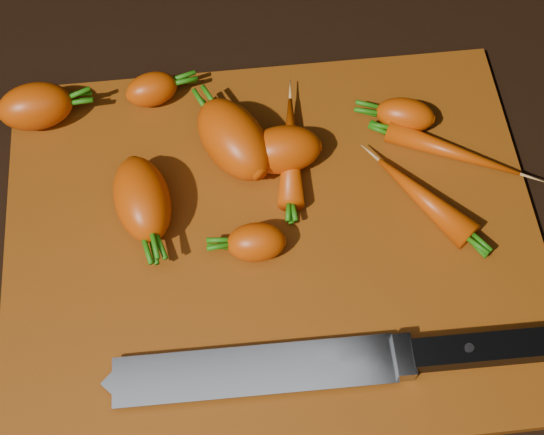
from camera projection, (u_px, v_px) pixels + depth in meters
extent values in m
cube|color=black|center=(273.00, 244.00, 0.72)|extent=(2.00, 2.00, 0.01)
cube|color=#893F0B|center=(273.00, 239.00, 0.71)|extent=(0.50, 0.40, 0.01)
ellipsoid|color=#C04209|center=(36.00, 106.00, 0.75)|extent=(0.08, 0.06, 0.05)
ellipsoid|color=#C04209|center=(256.00, 242.00, 0.68)|extent=(0.05, 0.04, 0.04)
ellipsoid|color=#C04209|center=(142.00, 199.00, 0.70)|extent=(0.07, 0.10, 0.05)
ellipsoid|color=#C04209|center=(234.00, 139.00, 0.72)|extent=(0.09, 0.11, 0.06)
ellipsoid|color=#C04209|center=(283.00, 150.00, 0.73)|extent=(0.08, 0.05, 0.05)
ellipsoid|color=#C04209|center=(152.00, 89.00, 0.77)|extent=(0.06, 0.05, 0.03)
ellipsoid|color=#C04209|center=(405.00, 115.00, 0.75)|extent=(0.07, 0.05, 0.03)
ellipsoid|color=#C04209|center=(291.00, 150.00, 0.74)|extent=(0.04, 0.12, 0.03)
ellipsoid|color=#C04209|center=(453.00, 152.00, 0.74)|extent=(0.13, 0.08, 0.02)
ellipsoid|color=#C04209|center=(423.00, 198.00, 0.71)|extent=(0.09, 0.11, 0.03)
cube|color=gray|center=(112.00, 383.00, 0.63)|extent=(0.24, 0.05, 0.00)
cube|color=gray|center=(263.00, 370.00, 0.64)|extent=(0.02, 0.04, 0.02)
cube|color=black|center=(351.00, 362.00, 0.64)|extent=(0.14, 0.03, 0.02)
cylinder|color=#B2B2B7|center=(328.00, 360.00, 0.63)|extent=(0.01, 0.01, 0.00)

